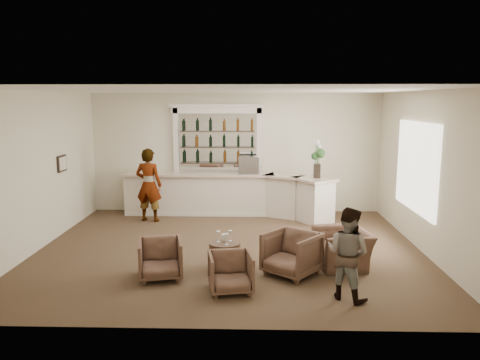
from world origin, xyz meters
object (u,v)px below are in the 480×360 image
Objects in this scene: cocktail_table at (225,255)px; armchair_far at (342,248)px; armchair_left at (160,259)px; espresso_machine at (248,165)px; armchair_center at (231,272)px; bar_counter at (229,194)px; flower_vase at (317,157)px; armchair_right at (292,254)px; guest at (348,253)px; sommelier at (149,185)px.

cocktail_table is 2.23m from armchair_far.
espresso_machine reaches higher than armchair_left.
cocktail_table is 1.08m from armchair_center.
armchair_left is (-0.97, -4.64, -0.23)m from bar_counter.
bar_counter is at bearing 165.29° from flower_vase.
bar_counter reaches higher than armchair_right.
flower_vase reaches higher than armchair_far.
guest is 5.73m from espresso_machine.
guest is 1.93× the size of armchair_left.
armchair_right reaches higher than armchair_left.
guest is 1.32m from armchair_right.
bar_counter is 5.82m from guest.
guest is 2.79× the size of espresso_machine.
guest reaches higher than armchair_right.
armchair_right reaches higher than armchair_center.
cocktail_table is 0.68× the size of armchair_right.
armchair_center is (1.27, -0.55, -0.02)m from armchair_left.
sommelier reaches higher than armchair_far.
armchair_left is 1.44× the size of espresso_machine.
sommelier is 2.67× the size of armchair_center.
armchair_far is at bearing 155.27° from sommelier.
flower_vase reaches higher than espresso_machine.
armchair_left is at bearing -128.86° from flower_vase.
cocktail_table is at bearing -88.18° from bar_counter.
cocktail_table is at bearing -121.35° from flower_vase.
armchair_far is (2.22, 0.21, 0.09)m from cocktail_table.
bar_counter is 3.87× the size of guest.
armchair_center is at bearing -86.76° from bar_counter.
bar_counter is at bearing -29.58° from guest.
armchair_center is at bearing -113.43° from flower_vase.
armchair_left reaches higher than armchair_far.
flower_vase is (1.76, -0.65, 0.31)m from espresso_machine.
armchair_left is 0.80× the size of flower_vase.
armchair_far is (2.35, -3.93, -0.23)m from bar_counter.
armchair_right is 4.14m from flower_vase.
armchair_left is 5.36m from flower_vase.
guest is 4.91m from flower_vase.
guest is at bearing -17.44° from armchair_far.
bar_counter is 5.96× the size of flower_vase.
flower_vase is (1.99, 4.60, 1.36)m from armchair_center.
armchair_center is 1.34× the size of espresso_machine.
guest reaches higher than armchair_center.
bar_counter is at bearing 82.87° from armchair_center.
espresso_machine reaches higher than cocktail_table.
sommelier is 2.48× the size of armchair_left.
sommelier reaches higher than bar_counter.
sommelier is at bearing 107.03° from armchair_center.
armchair_right reaches higher than armchair_far.
sommelier is 1.29× the size of guest.
flower_vase is (2.29, -0.60, 1.11)m from bar_counter.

